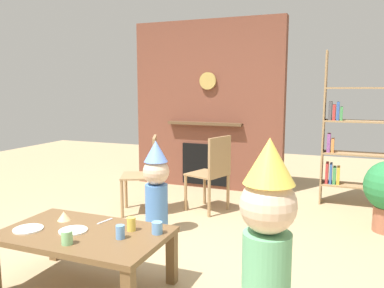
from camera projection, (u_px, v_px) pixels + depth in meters
The scene contains 16 objects.
ground_plane at pixel (157, 265), 3.20m from camera, with size 12.00×12.00×0.00m, color tan.
brick_fireplace_feature at pixel (208, 106), 5.59m from camera, with size 2.20×0.28×2.40m.
bookshelf at pixel (354, 137), 4.74m from camera, with size 0.90×0.28×1.90m.
coffee_table at pixel (84, 240), 2.77m from camera, with size 1.19×0.71×0.43m.
paper_cup_near_left at pixel (67, 238), 2.53m from camera, with size 0.07×0.07×0.09m, color #8CD18C.
paper_cup_near_right at pixel (157, 228), 2.72m from camera, with size 0.08×0.08×0.09m, color #669EE0.
paper_cup_center at pixel (131, 224), 2.78m from camera, with size 0.06×0.06×0.10m, color #F2CC4C.
paper_cup_far_left at pixel (120, 232), 2.63m from camera, with size 0.06×0.06×0.09m, color #669EE0.
paper_plate_front at pixel (28, 229), 2.80m from camera, with size 0.21×0.21×0.01m, color white.
paper_plate_rear at pixel (73, 231), 2.77m from camera, with size 0.20×0.20×0.01m, color white.
birthday_cake_slice at pixel (64, 216), 2.99m from camera, with size 0.10×0.10×0.07m, color #EAC68C.
table_fork at pixel (105, 221), 2.97m from camera, with size 0.15×0.02×0.01m, color silver.
child_in_pink at pixel (267, 234), 2.20m from camera, with size 0.33×0.33×1.18m.
child_by_the_chairs at pixel (156, 185), 3.83m from camera, with size 0.26×0.26×0.94m.
dining_chair_left at pixel (147, 170), 4.49m from camera, with size 0.53×0.53×0.90m.
dining_chair_middle at pixel (213, 169), 4.51m from camera, with size 0.51×0.51×0.90m.
Camera 1 is at (1.38, -2.70, 1.45)m, focal length 36.22 mm.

